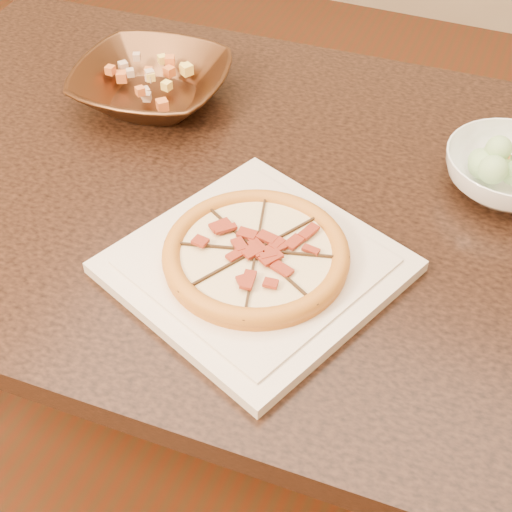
% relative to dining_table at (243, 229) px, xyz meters
% --- Properties ---
extents(floor, '(4.00, 4.00, 0.02)m').
position_rel_dining_table_xyz_m(floor, '(-0.11, 0.19, -0.66)').
color(floor, '#4B1D0D').
rests_on(floor, ground).
extents(dining_table, '(1.42, 0.95, 0.75)m').
position_rel_dining_table_xyz_m(dining_table, '(0.00, 0.00, 0.00)').
color(dining_table, '#361D11').
rests_on(dining_table, floor).
extents(plate, '(0.43, 0.43, 0.02)m').
position_rel_dining_table_xyz_m(plate, '(0.10, -0.17, 0.11)').
color(plate, beige).
rests_on(plate, dining_table).
extents(pizza, '(0.25, 0.25, 0.03)m').
position_rel_dining_table_xyz_m(pizza, '(0.10, -0.17, 0.14)').
color(pizza, '#B1711F').
rests_on(pizza, plate).
extents(bronze_bowl, '(0.29, 0.29, 0.07)m').
position_rel_dining_table_xyz_m(bronze_bowl, '(-0.24, 0.14, 0.14)').
color(bronze_bowl, '#4F2E19').
rests_on(bronze_bowl, dining_table).
extents(mixed_dish, '(0.13, 0.12, 0.03)m').
position_rel_dining_table_xyz_m(mixed_dish, '(-0.24, 0.14, 0.18)').
color(mixed_dish, tan).
rests_on(mixed_dish, bronze_bowl).
extents(salad_bowl, '(0.22, 0.22, 0.06)m').
position_rel_dining_table_xyz_m(salad_bowl, '(0.38, 0.14, 0.13)').
color(salad_bowl, white).
rests_on(salad_bowl, dining_table).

